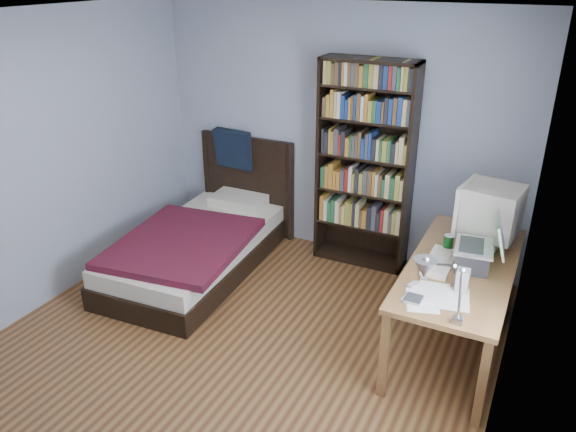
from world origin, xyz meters
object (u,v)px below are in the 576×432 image
object	(u,v)px
laptop	(476,254)
speaker	(462,280)
bed	(202,242)
desk	(468,272)
crt_monitor	(489,211)
keyboard	(440,262)
soda_can	(448,243)
bookshelf	(365,166)
desk_lamp	(431,274)

from	to	relation	value
laptop	speaker	distance (m)	0.37
laptop	bed	distance (m)	2.69
desk	bed	size ratio (longest dim) A/B	0.78
crt_monitor	bed	xyz separation A→B (m)	(-2.62, -0.24, -0.76)
crt_monitor	keyboard	distance (m)	0.63
soda_can	bookshelf	size ratio (longest dim) A/B	0.07
speaker	soda_can	distance (m)	0.59
speaker	soda_can	xyz separation A→B (m)	(-0.21, 0.55, -0.02)
bed	crt_monitor	bearing A→B (deg)	5.24
crt_monitor	soda_can	xyz separation A→B (m)	(-0.24, -0.27, -0.22)
keyboard	bookshelf	world-z (taller)	bookshelf
laptop	desk_lamp	world-z (taller)	desk_lamp
desk	bed	xyz separation A→B (m)	(-2.53, -0.27, -0.17)
speaker	keyboard	bearing A→B (deg)	123.27
desk	bed	world-z (taller)	bed
desk	keyboard	xyz separation A→B (m)	(-0.15, -0.54, 0.33)
keyboard	desk_lamp	bearing A→B (deg)	-82.26
laptop	bed	bearing A→B (deg)	175.25
speaker	soda_can	size ratio (longest dim) A/B	1.24
keyboard	bookshelf	distance (m)	1.49
crt_monitor	speaker	size ratio (longest dim) A/B	3.02
desk	crt_monitor	distance (m)	0.60
desk_lamp	keyboard	world-z (taller)	desk_lamp
laptop	keyboard	bearing A→B (deg)	-166.67
keyboard	speaker	xyz separation A→B (m)	(0.22, -0.31, 0.07)
crt_monitor	soda_can	distance (m)	0.42
keyboard	soda_can	xyz separation A→B (m)	(0.01, 0.24, 0.05)
crt_monitor	desk_lamp	xyz separation A→B (m)	(-0.10, -1.61, 0.24)
desk_lamp	speaker	size ratio (longest dim) A/B	3.93
laptop	bed	xyz separation A→B (m)	(-2.61, 0.22, -0.60)
keyboard	soda_can	distance (m)	0.25
desk	bed	bearing A→B (deg)	-174.01
speaker	bed	bearing A→B (deg)	165.67
bed	laptop	bearing A→B (deg)	-4.75
laptop	bookshelf	xyz separation A→B (m)	(-1.23, 1.03, 0.17)
bed	desk_lamp	bearing A→B (deg)	-28.67
speaker	bed	world-z (taller)	bed
keyboard	bookshelf	size ratio (longest dim) A/B	0.24
speaker	bookshelf	xyz separation A→B (m)	(-1.21, 1.40, 0.21)
keyboard	bookshelf	bearing A→B (deg)	132.75
bed	speaker	bearing A→B (deg)	-12.76
desk_lamp	desk	bearing A→B (deg)	89.62
crt_monitor	bed	bearing A→B (deg)	-174.76
crt_monitor	bookshelf	world-z (taller)	bookshelf
keyboard	bookshelf	xyz separation A→B (m)	(-0.99, 1.08, 0.27)
desk	crt_monitor	bearing A→B (deg)	-15.60
desk	soda_can	distance (m)	0.50
laptop	soda_can	size ratio (longest dim) A/B	3.23
bookshelf	laptop	bearing A→B (deg)	-39.86
laptop	bookshelf	distance (m)	1.61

